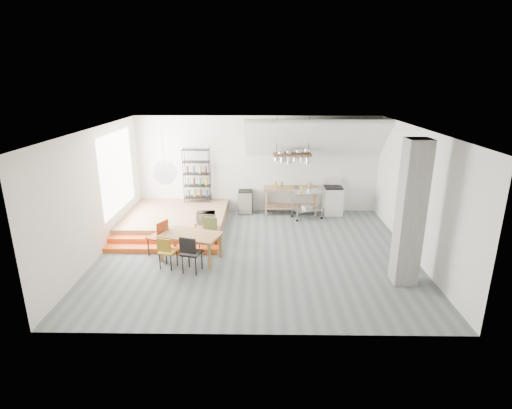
{
  "coord_description": "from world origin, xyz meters",
  "views": [
    {
      "loc": [
        0.14,
        -9.56,
        4.35
      ],
      "look_at": [
        -0.02,
        0.8,
        1.06
      ],
      "focal_mm": 28.0,
      "sensor_mm": 36.0,
      "label": 1
    }
  ],
  "objects_px": {
    "rolling_cart": "(307,201)",
    "mini_fridge": "(246,202)",
    "stove": "(333,200)",
    "dining_table": "(191,237)"
  },
  "relations": [
    {
      "from": "dining_table",
      "to": "rolling_cart",
      "type": "distance_m",
      "value": 4.5
    },
    {
      "from": "dining_table",
      "to": "mini_fridge",
      "type": "distance_m",
      "value": 3.84
    },
    {
      "from": "rolling_cart",
      "to": "mini_fridge",
      "type": "xyz_separation_m",
      "value": [
        -2.01,
        0.5,
        -0.2
      ]
    },
    {
      "from": "dining_table",
      "to": "stove",
      "type": "bearing_deg",
      "value": 57.91
    },
    {
      "from": "stove",
      "to": "mini_fridge",
      "type": "xyz_separation_m",
      "value": [
        -2.9,
        0.04,
        -0.09
      ]
    },
    {
      "from": "rolling_cart",
      "to": "mini_fridge",
      "type": "distance_m",
      "value": 2.08
    },
    {
      "from": "stove",
      "to": "mini_fridge",
      "type": "distance_m",
      "value": 2.91
    },
    {
      "from": "stove",
      "to": "dining_table",
      "type": "distance_m",
      "value": 5.47
    },
    {
      "from": "rolling_cart",
      "to": "mini_fridge",
      "type": "relative_size",
      "value": 1.31
    },
    {
      "from": "dining_table",
      "to": "rolling_cart",
      "type": "height_order",
      "value": "rolling_cart"
    }
  ]
}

